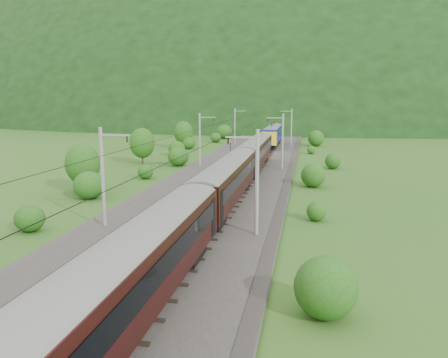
# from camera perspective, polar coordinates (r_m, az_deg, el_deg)

# --- Properties ---
(ground) EXTENTS (600.00, 600.00, 0.00)m
(ground) POSITION_cam_1_polar(r_m,az_deg,el_deg) (34.97, -5.99, -7.08)
(ground) COLOR #285B1C
(ground) RESTS_ON ground
(railbed) EXTENTS (14.00, 220.00, 0.30)m
(railbed) POSITION_cam_1_polar(r_m,az_deg,el_deg) (44.24, -2.24, -3.06)
(railbed) COLOR #38332D
(railbed) RESTS_ON ground
(track_left) EXTENTS (2.40, 220.00, 0.27)m
(track_left) POSITION_cam_1_polar(r_m,az_deg,el_deg) (44.78, -5.24, -2.64)
(track_left) COLOR brown
(track_left) RESTS_ON railbed
(track_right) EXTENTS (2.40, 220.00, 0.27)m
(track_right) POSITION_cam_1_polar(r_m,az_deg,el_deg) (43.72, 0.82, -2.92)
(track_right) COLOR brown
(track_right) RESTS_ON railbed
(catenary_left) EXTENTS (2.54, 192.28, 8.00)m
(catenary_left) POSITION_cam_1_polar(r_m,az_deg,el_deg) (66.10, -3.11, 5.29)
(catenary_left) COLOR gray
(catenary_left) RESTS_ON railbed
(catenary_right) EXTENTS (2.54, 192.28, 8.00)m
(catenary_right) POSITION_cam_1_polar(r_m,az_deg,el_deg) (64.25, 7.58, 5.06)
(catenary_right) COLOR gray
(catenary_right) RESTS_ON railbed
(overhead_wires) EXTENTS (4.83, 198.00, 0.03)m
(overhead_wires) POSITION_cam_1_polar(r_m,az_deg,el_deg) (43.13, -2.31, 5.95)
(overhead_wires) COLOR black
(overhead_wires) RESTS_ON ground
(mountain_main) EXTENTS (504.00, 360.00, 244.00)m
(mountain_main) POSITION_cam_1_polar(r_m,az_deg,el_deg) (292.21, 9.07, 8.37)
(mountain_main) COLOR black
(mountain_main) RESTS_ON ground
(mountain_ridge) EXTENTS (336.00, 280.00, 132.00)m
(mountain_ridge) POSITION_cam_1_polar(r_m,az_deg,el_deg) (356.50, -10.57, 8.70)
(mountain_ridge) COLOR black
(mountain_ridge) RESTS_ON ground
(train) EXTENTS (2.94, 140.60, 5.12)m
(train) POSITION_cam_1_polar(r_m,az_deg,el_deg) (30.44, -3.53, -2.89)
(train) COLOR black
(train) RESTS_ON ground
(hazard_post_near) EXTENTS (0.14, 0.14, 1.32)m
(hazard_post_near) POSITION_cam_1_polar(r_m,az_deg,el_deg) (61.65, 1.40, 1.60)
(hazard_post_near) COLOR red
(hazard_post_near) RESTS_ON railbed
(hazard_post_far) EXTENTS (0.17, 0.17, 1.63)m
(hazard_post_far) POSITION_cam_1_polar(r_m,az_deg,el_deg) (82.69, 4.17, 3.98)
(hazard_post_far) COLOR red
(hazard_post_far) RESTS_ON railbed
(signal) EXTENTS (0.21, 0.21, 1.94)m
(signal) POSITION_cam_1_polar(r_m,az_deg,el_deg) (85.12, 0.83, 4.41)
(signal) COLOR black
(signal) RESTS_ON railbed
(vegetation_left) EXTENTS (10.68, 145.88, 6.85)m
(vegetation_left) POSITION_cam_1_polar(r_m,az_deg,el_deg) (52.11, -16.74, 1.38)
(vegetation_left) COLOR #214913
(vegetation_left) RESTS_ON ground
(vegetation_right) EXTENTS (6.12, 110.21, 3.17)m
(vegetation_right) POSITION_cam_1_polar(r_m,az_deg,el_deg) (47.24, 12.28, -0.91)
(vegetation_right) COLOR #214913
(vegetation_right) RESTS_ON ground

